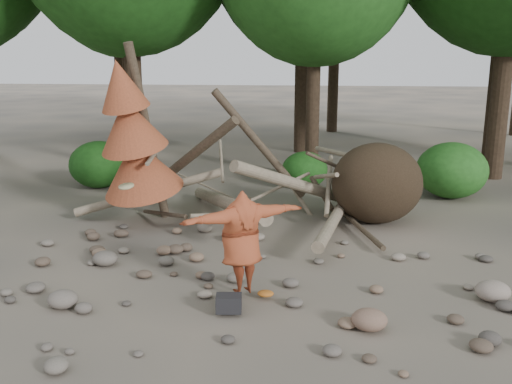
# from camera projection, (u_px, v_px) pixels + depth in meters

# --- Properties ---
(ground) EXTENTS (120.00, 120.00, 0.00)m
(ground) POSITION_uv_depth(u_px,v_px,m) (252.00, 288.00, 10.18)
(ground) COLOR #514C44
(ground) RESTS_ON ground
(deadfall_pile) EXTENTS (8.55, 5.24, 3.30)m
(deadfall_pile) POSITION_uv_depth(u_px,v_px,m) (353.00, 185.00, 13.85)
(deadfall_pile) COLOR #332619
(deadfall_pile) RESTS_ON ground
(dead_conifer) EXTENTS (2.06, 2.16, 4.35)m
(dead_conifer) POSITION_uv_depth(u_px,v_px,m) (134.00, 140.00, 13.23)
(dead_conifer) COLOR #4C3F30
(dead_conifer) RESTS_ON ground
(bush_left) EXTENTS (1.80, 1.80, 1.44)m
(bush_left) POSITION_uv_depth(u_px,v_px,m) (99.00, 164.00, 17.49)
(bush_left) COLOR #174612
(bush_left) RESTS_ON ground
(bush_mid) EXTENTS (1.40, 1.40, 1.12)m
(bush_mid) POSITION_uv_depth(u_px,v_px,m) (305.00, 170.00, 17.50)
(bush_mid) COLOR #205919
(bush_mid) RESTS_ON ground
(bush_right) EXTENTS (2.00, 2.00, 1.60)m
(bush_right) POSITION_uv_depth(u_px,v_px,m) (452.00, 170.00, 16.26)
(bush_right) COLOR #286920
(bush_right) RESTS_ON ground
(frisbee_thrower) EXTENTS (3.21, 1.67, 1.89)m
(frisbee_thrower) POSITION_uv_depth(u_px,v_px,m) (242.00, 242.00, 9.63)
(frisbee_thrower) COLOR #9E4123
(frisbee_thrower) RESTS_ON ground
(backpack) EXTENTS (0.44, 0.31, 0.27)m
(backpack) POSITION_uv_depth(u_px,v_px,m) (229.00, 307.00, 9.14)
(backpack) COLOR black
(backpack) RESTS_ON ground
(cloth_green) EXTENTS (0.38, 0.32, 0.14)m
(cloth_green) POSITION_uv_depth(u_px,v_px,m) (227.00, 302.00, 9.46)
(cloth_green) COLOR #386729
(cloth_green) RESTS_ON ground
(cloth_orange) EXTENTS (0.28, 0.23, 0.10)m
(cloth_orange) POSITION_uv_depth(u_px,v_px,m) (266.00, 296.00, 9.73)
(cloth_orange) COLOR #A85B1C
(cloth_orange) RESTS_ON ground
(boulder_front_left) EXTENTS (0.50, 0.45, 0.30)m
(boulder_front_left) POSITION_uv_depth(u_px,v_px,m) (63.00, 299.00, 9.38)
(boulder_front_left) COLOR #6D635B
(boulder_front_left) RESTS_ON ground
(boulder_front_right) EXTENTS (0.55, 0.49, 0.33)m
(boulder_front_right) POSITION_uv_depth(u_px,v_px,m) (369.00, 320.00, 8.64)
(boulder_front_right) COLOR #7D5F4E
(boulder_front_right) RESTS_ON ground
(boulder_mid_right) EXTENTS (0.59, 0.53, 0.35)m
(boulder_mid_right) POSITION_uv_depth(u_px,v_px,m) (493.00, 291.00, 9.64)
(boulder_mid_right) COLOR gray
(boulder_mid_right) RESTS_ON ground
(boulder_mid_left) EXTENTS (0.49, 0.44, 0.29)m
(boulder_mid_left) POSITION_uv_depth(u_px,v_px,m) (105.00, 258.00, 11.23)
(boulder_mid_left) COLOR #665F56
(boulder_mid_left) RESTS_ON ground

